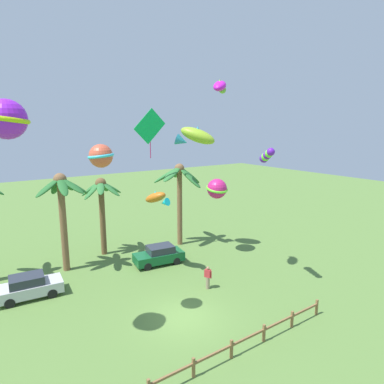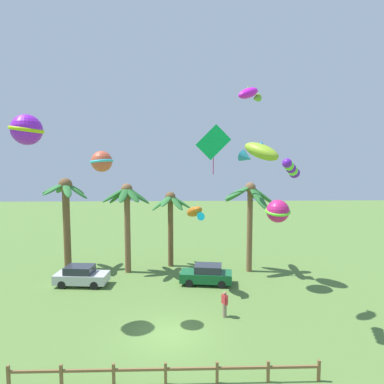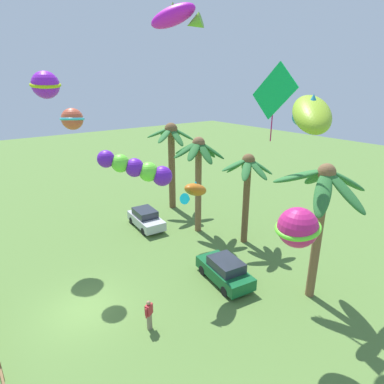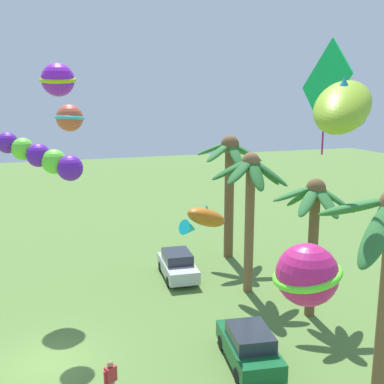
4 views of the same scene
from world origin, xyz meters
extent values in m
plane|color=#567A38|center=(0.00, 0.00, 0.00)|extent=(120.00, 120.00, 0.00)
cylinder|color=brown|center=(-9.29, 11.80, 3.67)|extent=(0.60, 0.60, 7.34)
ellipsoid|color=#2D7033|center=(-8.37, 11.76, 6.81)|extent=(2.05, 0.73, 1.58)
ellipsoid|color=#2D7033|center=(-8.76, 12.65, 6.93)|extent=(1.68, 2.16, 1.37)
ellipsoid|color=#2D7033|center=(-9.93, 12.62, 6.99)|extent=(1.86, 2.13, 1.26)
ellipsoid|color=#2D7033|center=(-10.34, 11.94, 7.03)|extent=(2.29, 0.93, 1.18)
ellipsoid|color=#2D7033|center=(-9.94, 10.96, 7.05)|extent=(1.87, 2.17, 1.14)
ellipsoid|color=#2D7033|center=(-8.85, 10.88, 6.97)|extent=(1.52, 2.24, 1.30)
sphere|color=brown|center=(-9.29, 11.80, 7.34)|extent=(1.15, 1.15, 1.15)
cylinder|color=brown|center=(-0.32, 12.20, 3.11)|extent=(0.47, 0.47, 6.22)
ellipsoid|color=#2D7033|center=(0.55, 12.19, 5.78)|extent=(1.88, 0.60, 1.34)
ellipsoid|color=#2D7033|center=(0.18, 12.90, 5.77)|extent=(1.56, 1.86, 1.35)
ellipsoid|color=#2D7033|center=(-0.68, 13.02, 5.83)|extent=(1.30, 2.00, 1.24)
ellipsoid|color=#2D7033|center=(-0.99, 12.70, 5.73)|extent=(1.80, 1.56, 1.43)
ellipsoid|color=#2D7033|center=(-1.11, 11.94, 5.72)|extent=(1.90, 1.11, 1.45)
ellipsoid|color=#2D7033|center=(-0.65, 11.28, 5.97)|extent=(1.24, 2.11, 0.97)
ellipsoid|color=#2D7033|center=(0.20, 11.49, 5.79)|extent=(1.59, 1.87, 1.32)
sphere|color=brown|center=(-0.32, 12.20, 6.22)|extent=(0.90, 0.90, 0.90)
cylinder|color=brown|center=(6.40, 10.54, 3.58)|extent=(0.47, 0.47, 7.15)
ellipsoid|color=#2D7033|center=(7.49, 10.52, 6.44)|extent=(2.38, 0.80, 1.91)
ellipsoid|color=#2D7033|center=(6.86, 11.65, 6.63)|extent=(1.69, 2.67, 1.56)
ellipsoid|color=#2D7033|center=(5.46, 11.22, 6.55)|extent=(2.47, 2.09, 1.72)
ellipsoid|color=#2D7033|center=(5.26, 9.95, 6.79)|extent=(2.73, 1.91, 1.26)
ellipsoid|color=#2D7033|center=(6.89, 9.60, 6.40)|extent=(1.75, 2.41, 1.98)
sphere|color=brown|center=(6.40, 10.54, 7.15)|extent=(0.89, 0.89, 0.89)
cylinder|color=brown|center=(-3.87, 10.63, 3.53)|extent=(0.50, 0.50, 7.06)
ellipsoid|color=#236028|center=(-2.94, 10.47, 6.52)|extent=(2.13, 0.98, 1.54)
ellipsoid|color=#236028|center=(-3.27, 11.36, 6.53)|extent=(1.81, 2.00, 1.52)
ellipsoid|color=#236028|center=(-3.97, 11.50, 6.44)|extent=(0.86, 2.01, 1.69)
ellipsoid|color=#236028|center=(-4.67, 11.07, 6.47)|extent=(2.06, 1.53, 1.63)
ellipsoid|color=#236028|center=(-4.80, 10.23, 6.62)|extent=(2.23, 1.43, 1.37)
ellipsoid|color=#236028|center=(-3.96, 9.59, 6.68)|extent=(0.82, 2.24, 1.24)
ellipsoid|color=#236028|center=(-3.31, 9.76, 6.67)|extent=(1.74, 2.18, 1.27)
sphere|color=brown|center=(-3.87, 10.63, 7.06)|extent=(0.94, 0.94, 0.94)
cube|color=brown|center=(-6.59, -4.10, 0.47)|extent=(0.12, 0.12, 0.95)
cube|color=brown|center=(-4.40, -4.10, 0.47)|extent=(0.12, 0.12, 0.95)
cube|color=brown|center=(-2.21, -4.10, 0.47)|extent=(0.12, 0.12, 0.95)
cube|color=brown|center=(-0.02, -4.10, 0.47)|extent=(0.12, 0.12, 0.95)
cube|color=brown|center=(2.17, -4.10, 0.47)|extent=(0.12, 0.12, 0.95)
cube|color=brown|center=(4.36, -4.10, 0.47)|extent=(0.12, 0.12, 0.95)
cube|color=brown|center=(6.55, -4.10, 0.47)|extent=(0.12, 0.12, 0.95)
cube|color=brown|center=(-0.02, -4.10, 0.66)|extent=(13.24, 0.09, 0.11)
cube|color=#145B2D|center=(2.52, 7.60, 0.60)|extent=(4.10, 2.22, 0.70)
cube|color=#282D38|center=(2.67, 7.58, 1.23)|extent=(2.22, 1.76, 0.56)
cylinder|color=black|center=(1.22, 7.00, 0.30)|extent=(0.62, 0.26, 0.60)
cylinder|color=black|center=(1.43, 8.55, 0.30)|extent=(0.62, 0.26, 0.60)
cylinder|color=black|center=(3.61, 6.66, 0.30)|extent=(0.62, 0.26, 0.60)
cylinder|color=black|center=(3.83, 8.21, 0.30)|extent=(0.62, 0.26, 0.60)
cube|color=#BCBCC1|center=(-6.89, 7.60, 0.60)|extent=(4.03, 2.02, 0.70)
cube|color=#282D38|center=(-7.04, 7.61, 1.23)|extent=(2.14, 1.66, 0.56)
cylinder|color=black|center=(-5.62, 8.28, 0.30)|extent=(0.61, 0.23, 0.60)
cylinder|color=black|center=(-5.75, 6.72, 0.30)|extent=(0.61, 0.23, 0.60)
cylinder|color=black|center=(-8.03, 8.48, 0.30)|extent=(0.61, 0.23, 0.60)
cylinder|color=black|center=(-8.16, 6.92, 0.30)|extent=(0.61, 0.23, 0.60)
cylinder|color=gray|center=(3.25, 2.07, 0.42)|extent=(0.26, 0.26, 0.84)
cube|color=#B72D33|center=(3.25, 2.07, 1.11)|extent=(0.38, 0.44, 0.54)
sphere|color=#A37556|center=(3.25, 2.07, 1.48)|extent=(0.21, 0.21, 0.21)
cylinder|color=#B72D33|center=(3.15, 2.27, 1.06)|extent=(0.09, 0.09, 0.52)
cylinder|color=#B72D33|center=(3.36, 1.86, 1.06)|extent=(0.09, 0.09, 0.52)
ellipsoid|color=#D119CB|center=(4.63, 2.81, 13.42)|extent=(1.81, 1.70, 1.06)
cone|color=#68AB30|center=(5.18, 3.27, 13.19)|extent=(0.82, 0.80, 0.64)
cone|color=#68AB30|center=(4.63, 2.81, 13.68)|extent=(0.45, 0.45, 0.33)
cube|color=#0DB84E|center=(3.24, 9.97, 10.88)|extent=(2.90, 0.14, 2.90)
cylinder|color=#A9134E|center=(3.24, 9.97, 9.23)|extent=(0.06, 0.06, 1.89)
ellipsoid|color=#BE6317|center=(1.57, 6.15, 5.84)|extent=(1.56, 2.15, 1.25)
cone|color=#13C9E3|center=(1.87, 5.38, 5.56)|extent=(0.81, 0.91, 0.75)
cone|color=#13C9E3|center=(1.57, 6.15, 6.14)|extent=(0.47, 0.47, 0.38)
sphere|color=#C91F72|center=(7.67, 6.70, 5.75)|extent=(1.67, 1.67, 1.67)
torus|color=#64E92E|center=(7.67, 6.70, 5.75)|extent=(1.91, 1.91, 0.58)
sphere|color=#631CB9|center=(6.88, 0.82, 8.78)|extent=(0.59, 0.59, 0.59)
sphere|color=#6BE737|center=(6.67, 0.49, 8.92)|extent=(0.57, 0.57, 0.57)
sphere|color=#631CB9|center=(6.46, 0.16, 9.05)|extent=(0.54, 0.54, 0.54)
sphere|color=#6BE737|center=(6.25, -0.17, 9.19)|extent=(0.52, 0.52, 0.52)
sphere|color=#631CB9|center=(6.05, -0.50, 9.32)|extent=(0.50, 0.50, 0.50)
sphere|color=purple|center=(-7.86, 1.55, 11.14)|extent=(1.69, 1.69, 1.69)
torus|color=#AFCF12|center=(-7.86, 1.55, 11.14)|extent=(2.16, 2.15, 0.45)
ellipsoid|color=#90BA29|center=(6.72, 8.18, 10.11)|extent=(3.31, 3.30, 2.02)
cone|color=teal|center=(5.77, 9.12, 9.66)|extent=(1.53, 1.53, 1.21)
cone|color=teal|center=(6.72, 8.18, 10.60)|extent=(0.85, 0.85, 0.61)
sphere|color=#D15438|center=(-3.83, 1.72, 9.40)|extent=(1.19, 1.19, 1.19)
torus|color=#36C2DD|center=(-3.83, 1.72, 9.40)|extent=(1.83, 1.83, 0.28)
camera|label=1|loc=(-9.51, -14.61, 10.83)|focal=31.13mm
camera|label=2|loc=(0.69, -17.95, 9.54)|focal=32.29mm
camera|label=3|loc=(14.57, -3.91, 11.41)|focal=30.16mm
camera|label=4|loc=(17.84, 0.00, 10.44)|focal=44.28mm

